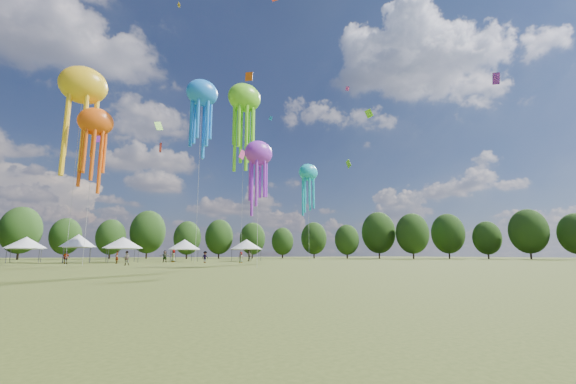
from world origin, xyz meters
TOP-DOWN VIEW (x-y plane):
  - ground at (0.00, 0.00)m, footprint 300.00×300.00m
  - spectator_near at (-7.40, 34.46)m, footprint 0.78×0.63m
  - spectators_far at (2.54, 46.85)m, footprint 28.12×12.19m
  - festival_tents at (-3.14, 52.81)m, footprint 38.73×9.94m
  - show_kites at (2.19, 41.07)m, footprint 37.24×29.70m
  - small_kites at (-0.31, 41.03)m, footprint 76.34×55.47m
  - treeline at (-3.87, 62.51)m, footprint 201.57×95.24m

SIDE VIEW (x-z plane):
  - ground at x=0.00m, z-range 0.00..0.00m
  - spectator_near at x=-7.40m, z-range 0.00..1.55m
  - spectators_far at x=2.54m, z-range -0.08..1.84m
  - festival_tents at x=-3.14m, z-range 0.90..4.96m
  - treeline at x=-3.87m, z-range -0.17..13.26m
  - show_kites at x=2.19m, z-range 4.85..36.42m
  - small_kites at x=-0.31m, z-range 10.64..54.50m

